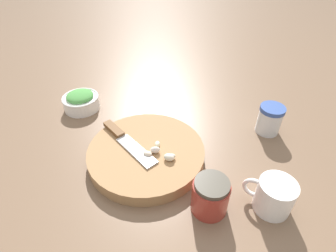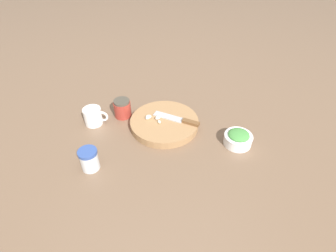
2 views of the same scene
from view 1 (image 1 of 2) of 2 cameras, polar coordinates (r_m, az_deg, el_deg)
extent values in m
plane|color=brown|center=(0.75, 0.44, -2.32)|extent=(5.00, 5.00, 0.00)
cylinder|color=#9E754C|center=(0.68, -4.74, -5.97)|extent=(0.30, 0.30, 0.03)
cube|color=brown|center=(0.72, -11.69, -0.66)|extent=(0.08, 0.06, 0.01)
cube|color=#B2B2B7|center=(0.66, -6.91, -5.34)|extent=(0.13, 0.10, 0.01)
ellipsoid|color=silver|center=(0.63, 0.64, -6.66)|extent=(0.03, 0.02, 0.02)
ellipsoid|color=silver|center=(0.63, 0.22, -6.82)|extent=(0.03, 0.02, 0.02)
ellipsoid|color=#E8E8C3|center=(0.66, -2.33, -3.96)|extent=(0.02, 0.02, 0.01)
ellipsoid|color=beige|center=(0.64, -4.44, -6.03)|extent=(0.02, 0.02, 0.01)
ellipsoid|color=silver|center=(0.65, -2.82, -5.23)|extent=(0.03, 0.02, 0.02)
cylinder|color=white|center=(0.89, -18.31, 4.80)|extent=(0.11, 0.11, 0.04)
torus|color=white|center=(0.88, -18.58, 5.91)|extent=(0.11, 0.11, 0.01)
ellipsoid|color=#478E42|center=(0.88, -18.65, 6.21)|extent=(0.08, 0.08, 0.02)
cylinder|color=silver|center=(0.80, 21.15, 0.99)|extent=(0.07, 0.07, 0.07)
cylinder|color=#334F99|center=(0.77, 21.86, 3.46)|extent=(0.07, 0.07, 0.01)
cylinder|color=white|center=(0.60, 22.18, -13.97)|extent=(0.08, 0.08, 0.08)
torus|color=white|center=(0.60, 18.29, -12.67)|extent=(0.05, 0.02, 0.05)
cylinder|color=#9E3328|center=(0.57, 9.14, -15.04)|extent=(0.08, 0.08, 0.07)
cylinder|color=#474238|center=(0.54, 9.59, -12.42)|extent=(0.07, 0.07, 0.01)
camera|label=2|loc=(1.35, 19.16, 47.80)|focal=28.00mm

